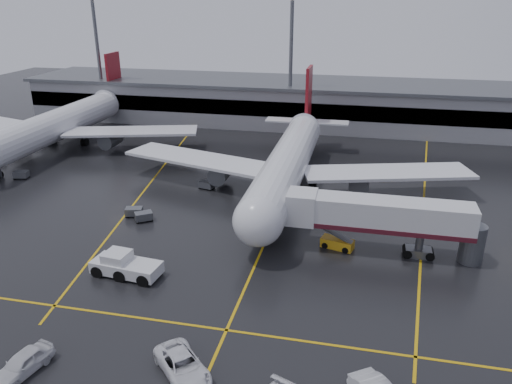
# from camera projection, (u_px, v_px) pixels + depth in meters

# --- Properties ---
(ground) EXTENTS (220.00, 220.00, 0.00)m
(ground) POSITION_uv_depth(u_px,v_px,m) (276.00, 218.00, 59.88)
(ground) COLOR black
(ground) RESTS_ON ground
(apron_line_centre) EXTENTS (0.25, 90.00, 0.02)m
(apron_line_centre) POSITION_uv_depth(u_px,v_px,m) (276.00, 218.00, 59.88)
(apron_line_centre) COLOR gold
(apron_line_centre) RESTS_ON ground
(apron_line_stop) EXTENTS (60.00, 0.25, 0.02)m
(apron_line_stop) POSITION_uv_depth(u_px,v_px,m) (226.00, 330.00, 39.94)
(apron_line_stop) COLOR gold
(apron_line_stop) RESTS_ON ground
(apron_line_left) EXTENTS (9.99, 69.35, 0.02)m
(apron_line_left) POSITION_uv_depth(u_px,v_px,m) (154.00, 178.00, 72.96)
(apron_line_left) COLOR gold
(apron_line_left) RESTS_ON ground
(apron_line_right) EXTENTS (7.57, 69.64, 0.02)m
(apron_line_right) POSITION_uv_depth(u_px,v_px,m) (424.00, 199.00, 65.32)
(apron_line_right) COLOR gold
(apron_line_right) RESTS_ON ground
(terminal) EXTENTS (122.00, 19.00, 8.60)m
(terminal) POSITION_uv_depth(u_px,v_px,m) (318.00, 103.00, 101.70)
(terminal) COLOR gray
(terminal) RESTS_ON ground
(light_mast_left) EXTENTS (3.00, 1.20, 25.45)m
(light_mast_left) POSITION_uv_depth(u_px,v_px,m) (98.00, 50.00, 101.59)
(light_mast_left) COLOR #595B60
(light_mast_left) RESTS_ON ground
(light_mast_mid) EXTENTS (3.00, 1.20, 25.45)m
(light_mast_mid) POSITION_uv_depth(u_px,v_px,m) (291.00, 55.00, 93.55)
(light_mast_mid) COLOR #595B60
(light_mast_mid) RESTS_ON ground
(main_airliner) EXTENTS (48.80, 45.60, 14.10)m
(main_airliner) POSITION_uv_depth(u_px,v_px,m) (289.00, 160.00, 67.10)
(main_airliner) COLOR silver
(main_airliner) RESTS_ON ground
(second_airliner) EXTENTS (48.80, 45.60, 14.10)m
(second_airliner) POSITION_uv_depth(u_px,v_px,m) (61.00, 123.00, 86.42)
(second_airliner) COLOR silver
(second_airliner) RESTS_ON ground
(jet_bridge) EXTENTS (19.90, 3.40, 6.05)m
(jet_bridge) POSITION_uv_depth(u_px,v_px,m) (380.00, 218.00, 50.60)
(jet_bridge) COLOR silver
(jet_bridge) RESTS_ON ground
(pushback_tractor) EXTENTS (6.91, 3.49, 2.38)m
(pushback_tractor) POSITION_uv_depth(u_px,v_px,m) (125.00, 266.00, 47.51)
(pushback_tractor) COLOR silver
(pushback_tractor) RESTS_ON ground
(belt_loader) EXTENTS (3.66, 2.35, 2.15)m
(belt_loader) POSITION_uv_depth(u_px,v_px,m) (337.00, 243.00, 52.72)
(belt_loader) COLOR gold
(belt_loader) RESTS_ON ground
(service_van_a) EXTENTS (5.73, 5.81, 1.55)m
(service_van_a) POSITION_uv_depth(u_px,v_px,m) (183.00, 366.00, 35.04)
(service_van_a) COLOR white
(service_van_a) RESTS_ON ground
(service_van_d) EXTENTS (2.86, 4.97, 1.59)m
(service_van_d) POSITION_uv_depth(u_px,v_px,m) (23.00, 363.00, 35.21)
(service_van_d) COLOR silver
(service_van_d) RESTS_ON ground
(baggage_cart_a) EXTENTS (2.38, 2.20, 1.12)m
(baggage_cart_a) POSITION_uv_depth(u_px,v_px,m) (144.00, 216.00, 58.91)
(baggage_cart_a) COLOR #595B60
(baggage_cart_a) RESTS_ON ground
(baggage_cart_b) EXTENTS (2.25, 1.74, 1.12)m
(baggage_cart_b) POSITION_uv_depth(u_px,v_px,m) (134.00, 211.00, 60.15)
(baggage_cart_b) COLOR #595B60
(baggage_cart_b) RESTS_ON ground
(baggage_cart_c) EXTENTS (2.24, 1.72, 1.12)m
(baggage_cart_c) POSITION_uv_depth(u_px,v_px,m) (207.00, 184.00, 68.67)
(baggage_cart_c) COLOR #595B60
(baggage_cart_c) RESTS_ON ground
(baggage_cart_e) EXTENTS (2.22, 1.68, 1.12)m
(baggage_cart_e) POSITION_uv_depth(u_px,v_px,m) (21.00, 174.00, 72.51)
(baggage_cart_e) COLOR #595B60
(baggage_cart_e) RESTS_ON ground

